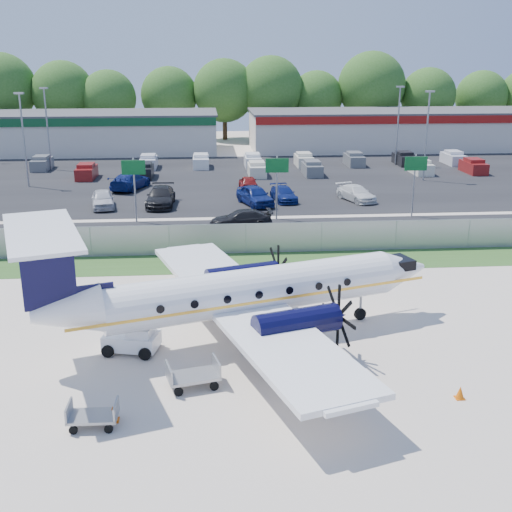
{
  "coord_description": "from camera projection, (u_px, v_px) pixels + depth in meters",
  "views": [
    {
      "loc": [
        -2.6,
        -26.22,
        12.44
      ],
      "look_at": [
        0.0,
        6.0,
        2.3
      ],
      "focal_mm": 45.0,
      "sensor_mm": 36.0,
      "label": 1
    }
  ],
  "objects": [
    {
      "name": "cone_starboard_wing",
      "position": [
        293.0,
        282.0,
        35.97
      ],
      "size": [
        0.4,
        0.4,
        0.57
      ],
      "color": "#DF5D07",
      "rests_on": "ground"
    },
    {
      "name": "light_pole_nw",
      "position": [
        23.0,
        133.0,
        61.9
      ],
      "size": [
        0.9,
        0.35,
        9.09
      ],
      "color": "gray",
      "rests_on": "ground"
    },
    {
      "name": "grass_verge",
      "position": [
        248.0,
        262.0,
        40.27
      ],
      "size": [
        170.0,
        4.0,
        0.02
      ],
      "primitive_type": "cube",
      "color": "#2D561E",
      "rests_on": "ground"
    },
    {
      "name": "tree_line",
      "position": [
        221.0,
        139.0,
        99.24
      ],
      "size": [
        112.0,
        6.0,
        14.0
      ],
      "primitive_type": null,
      "color": "#2B5819",
      "rests_on": "ground"
    },
    {
      "name": "light_pole_sw",
      "position": [
        47.0,
        123.0,
        71.41
      ],
      "size": [
        0.9,
        0.35,
        9.09
      ],
      "color": "gray",
      "rests_on": "ground"
    },
    {
      "name": "building_east",
      "position": [
        410.0,
        129.0,
        89.02
      ],
      "size": [
        44.4,
        12.4,
        5.24
      ],
      "color": "silver",
      "rests_on": "ground"
    },
    {
      "name": "baggage_cart_far",
      "position": [
        193.0,
        375.0,
        25.05
      ],
      "size": [
        2.23,
        1.63,
        1.05
      ],
      "color": "gray",
      "rests_on": "ground"
    },
    {
      "name": "light_pole_ne",
      "position": [
        427.0,
        130.0,
        64.97
      ],
      "size": [
        0.9,
        0.35,
        9.09
      ],
      "color": "gray",
      "rests_on": "ground"
    },
    {
      "name": "sign_mid",
      "position": [
        277.0,
        174.0,
        49.8
      ],
      "size": [
        1.8,
        0.26,
        5.0
      ],
      "color": "gray",
      "rests_on": "ground"
    },
    {
      "name": "aircraft",
      "position": [
        245.0,
        292.0,
        28.69
      ],
      "size": [
        19.69,
        19.2,
        6.03
      ],
      "color": "white",
      "rests_on": "ground"
    },
    {
      "name": "cone_nose",
      "position": [
        460.0,
        393.0,
        24.25
      ],
      "size": [
        0.36,
        0.36,
        0.51
      ],
      "color": "#DF5D07",
      "rests_on": "ground"
    },
    {
      "name": "parked_car_e",
      "position": [
        356.0,
        201.0,
        57.35
      ],
      "size": [
        3.32,
        5.02,
        1.35
      ],
      "primitive_type": "imported",
      "rotation": [
        0.0,
        0.0,
        0.34
      ],
      "color": "silver",
      "rests_on": "ground"
    },
    {
      "name": "parked_car_d",
      "position": [
        284.0,
        201.0,
        57.26
      ],
      "size": [
        2.34,
        4.61,
        1.28
      ],
      "primitive_type": "imported",
      "rotation": [
        0.0,
        0.0,
        0.13
      ],
      "color": "navy",
      "rests_on": "ground"
    },
    {
      "name": "parked_car_c",
      "position": [
        255.0,
        205.0,
        55.75
      ],
      "size": [
        3.43,
        5.31,
        1.68
      ],
      "primitive_type": "imported",
      "rotation": [
        0.0,
        0.0,
        0.32
      ],
      "color": "navy",
      "rests_on": "ground"
    },
    {
      "name": "parked_car_g",
      "position": [
        248.0,
        190.0,
        62.03
      ],
      "size": [
        1.76,
        4.11,
        1.38
      ],
      "primitive_type": "imported",
      "rotation": [
        0.0,
        0.0,
        3.17
      ],
      "color": "maroon",
      "rests_on": "ground"
    },
    {
      "name": "parking_lot",
      "position": [
        230.0,
        180.0,
        66.9
      ],
      "size": [
        170.0,
        32.0,
        0.02
      ],
      "primitive_type": "cube",
      "color": "black",
      "rests_on": "ground"
    },
    {
      "name": "pushback_tug",
      "position": [
        134.0,
        339.0,
        28.01
      ],
      "size": [
        2.57,
        2.12,
        1.25
      ],
      "color": "white",
      "rests_on": "ground"
    },
    {
      "name": "parked_car_a",
      "position": [
        103.0,
        208.0,
        54.73
      ],
      "size": [
        2.54,
        4.7,
        1.52
      ],
      "primitive_type": "imported",
      "rotation": [
        0.0,
        0.0,
        0.17
      ],
      "color": "silver",
      "rests_on": "ground"
    },
    {
      "name": "sign_right",
      "position": [
        415.0,
        172.0,
        50.64
      ],
      "size": [
        1.8,
        0.26,
        5.0
      ],
      "color": "gray",
      "rests_on": "ground"
    },
    {
      "name": "ground",
      "position": [
        267.0,
        344.0,
        28.86
      ],
      "size": [
        170.0,
        170.0,
        0.0
      ],
      "primitive_type": "plane",
      "color": "beige",
      "rests_on": "ground"
    },
    {
      "name": "perimeter_fence",
      "position": [
        246.0,
        238.0,
        41.88
      ],
      "size": [
        120.0,
        0.06,
        1.99
      ],
      "color": "gray",
      "rests_on": "ground"
    },
    {
      "name": "baggage_cart_near",
      "position": [
        93.0,
        415.0,
        22.39
      ],
      "size": [
        1.74,
        1.08,
        0.9
      ],
      "color": "gray",
      "rests_on": "ground"
    },
    {
      "name": "cone_port_wing",
      "position": [
        113.0,
        414.0,
        22.75
      ],
      "size": [
        0.41,
        0.41,
        0.59
      ],
      "color": "#DF5D07",
      "rests_on": "ground"
    },
    {
      "name": "sign_left",
      "position": [
        134.0,
        176.0,
        48.95
      ],
      "size": [
        1.8,
        0.26,
        5.0
      ],
      "color": "gray",
      "rests_on": "ground"
    },
    {
      "name": "parked_car_f",
      "position": [
        131.0,
        189.0,
        62.23
      ],
      "size": [
        3.99,
        6.04,
        1.62
      ],
      "primitive_type": "imported",
      "rotation": [
        0.0,
        0.0,
        2.81
      ],
      "color": "navy",
      "rests_on": "ground"
    },
    {
      "name": "building_west",
      "position": [
        42.0,
        132.0,
        85.18
      ],
      "size": [
        46.4,
        12.4,
        5.24
      ],
      "color": "silver",
      "rests_on": "ground"
    },
    {
      "name": "access_road",
      "position": [
        242.0,
        233.0,
        46.93
      ],
      "size": [
        170.0,
        8.0,
        0.02
      ],
      "primitive_type": "cube",
      "color": "black",
      "rests_on": "ground"
    },
    {
      "name": "light_pole_se",
      "position": [
        398.0,
        120.0,
        74.48
      ],
      "size": [
        0.9,
        0.35,
        9.09
      ],
      "color": "gray",
      "rests_on": "ground"
    },
    {
      "name": "parked_car_b",
      "position": [
        161.0,
        206.0,
        55.38
      ],
      "size": [
        2.44,
        5.63,
        1.61
      ],
      "primitive_type": "imported",
      "rotation": [
        0.0,
        0.0,
        -0.03
      ],
      "color": "black",
      "rests_on": "ground"
    },
    {
      "name": "road_car_west",
      "position": [
        59.0,
        246.0,
        43.84
      ],
      "size": [
        5.17,
        3.57,
        1.63
      ],
      "primitive_type": "imported",
      "rotation": [
        0.0,
        0.0,
        1.95
      ],
      "color": "silver",
      "rests_on": "ground"
    },
    {
      "name": "far_parking_rows",
      "position": [
        228.0,
        172.0,
        71.66
      ],
      "size": [
        56.0,
        10.0,
        1.6
      ],
      "primitive_type": null,
      "color": "gray",
      "rests_on": "ground"
    },
    {
      "name": "road_car_mid",
      "position": [
        241.0,
        228.0,
        48.33
      ],
      "size": [
        4.81,
        2.17,
        1.37
      ],
      "primitive_type": "imported",
      "rotation": [
        0.0,
        0.0,
        -1.51
      ],
      "color": "black",
      "rests_on": "ground"
    }
  ]
}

